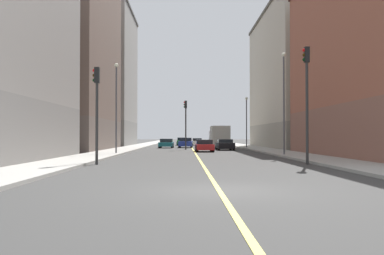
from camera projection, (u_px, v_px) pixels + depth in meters
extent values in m
plane|color=#373736|center=(219.00, 190.00, 13.09)|extent=(400.00, 400.00, 0.00)
cube|color=#9E9B93|center=(248.00, 147.00, 62.22)|extent=(3.34, 168.00, 0.15)
cube|color=#9E9B93|center=(135.00, 147.00, 61.93)|extent=(3.34, 168.00, 0.15)
cube|color=#E5D14C|center=(192.00, 147.00, 62.07)|extent=(0.16, 154.00, 0.01)
cube|color=#9D9688|center=(298.00, 136.00, 59.11)|extent=(9.35, 25.37, 3.25)
cube|color=#BCB29E|center=(298.00, 69.00, 59.29)|extent=(9.35, 25.37, 15.05)
cube|color=#545047|center=(298.00, 13.00, 59.44)|extent=(9.65, 25.67, 0.40)
cube|color=brown|center=(67.00, 135.00, 49.66)|extent=(9.35, 19.84, 3.52)
cube|color=brown|center=(68.00, 41.00, 49.87)|extent=(9.35, 19.84, 18.20)
cube|color=slate|center=(103.00, 134.00, 71.95)|extent=(9.35, 17.68, 4.00)
cube|color=gray|center=(104.00, 67.00, 72.16)|extent=(9.35, 17.68, 18.10)
cube|color=#3B3937|center=(104.00, 12.00, 72.34)|extent=(9.65, 17.98, 0.40)
cylinder|color=#2D2D2D|center=(307.00, 113.00, 25.12)|extent=(0.16, 0.16, 5.92)
cube|color=black|center=(307.00, 55.00, 25.19)|extent=(0.28, 0.32, 0.90)
sphere|color=red|center=(304.00, 50.00, 25.19)|extent=(0.20, 0.20, 0.20)
sphere|color=#352204|center=(304.00, 55.00, 25.19)|extent=(0.20, 0.20, 0.20)
sphere|color=black|center=(304.00, 60.00, 25.18)|extent=(0.20, 0.20, 0.20)
cylinder|color=#2D2D2D|center=(97.00, 124.00, 24.89)|extent=(0.16, 0.16, 4.69)
cube|color=black|center=(97.00, 75.00, 24.95)|extent=(0.28, 0.32, 0.90)
sphere|color=red|center=(94.00, 70.00, 24.95)|extent=(0.20, 0.20, 0.20)
sphere|color=#352204|center=(94.00, 75.00, 24.95)|extent=(0.20, 0.20, 0.20)
sphere|color=black|center=(94.00, 80.00, 24.94)|extent=(0.20, 0.20, 0.20)
cylinder|color=#2D2D2D|center=(186.00, 129.00, 51.68)|extent=(0.16, 0.16, 4.96)
cube|color=black|center=(186.00, 104.00, 51.74)|extent=(0.28, 0.32, 0.90)
sphere|color=red|center=(184.00, 102.00, 51.74)|extent=(0.20, 0.20, 0.20)
sphere|color=#352204|center=(184.00, 105.00, 51.74)|extent=(0.20, 0.20, 0.20)
sphere|color=black|center=(184.00, 107.00, 51.73)|extent=(0.20, 0.20, 0.20)
cylinder|color=#4C4C51|center=(284.00, 105.00, 35.31)|extent=(0.14, 0.14, 7.98)
sphere|color=#EAEACC|center=(284.00, 55.00, 35.39)|extent=(0.36, 0.36, 0.36)
cylinder|color=#4C4C51|center=(116.00, 110.00, 38.35)|extent=(0.14, 0.14, 7.61)
sphere|color=#EAEACC|center=(116.00, 65.00, 38.42)|extent=(0.36, 0.36, 0.36)
cylinder|color=#4C4C51|center=(246.00, 123.00, 56.55)|extent=(0.14, 0.14, 6.24)
sphere|color=#EAEACC|center=(246.00, 98.00, 56.62)|extent=(0.36, 0.36, 0.36)
cube|color=orange|center=(215.00, 143.00, 70.59)|extent=(2.02, 4.37, 0.68)
cube|color=black|center=(215.00, 139.00, 70.56)|extent=(1.71, 2.18, 0.42)
cylinder|color=black|center=(209.00, 144.00, 71.94)|extent=(0.24, 0.65, 0.64)
cylinder|color=black|center=(220.00, 144.00, 71.91)|extent=(0.24, 0.65, 0.64)
cylinder|color=black|center=(210.00, 144.00, 69.27)|extent=(0.24, 0.65, 0.64)
cylinder|color=black|center=(220.00, 144.00, 69.24)|extent=(0.24, 0.65, 0.64)
cube|color=black|center=(225.00, 145.00, 50.49)|extent=(1.92, 4.55, 0.64)
cube|color=black|center=(225.00, 141.00, 50.42)|extent=(1.66, 2.20, 0.40)
cylinder|color=black|center=(217.00, 147.00, 51.86)|extent=(0.23, 0.64, 0.64)
cylinder|color=black|center=(231.00, 147.00, 51.92)|extent=(0.23, 0.64, 0.64)
cylinder|color=black|center=(219.00, 148.00, 49.06)|extent=(0.23, 0.64, 0.64)
cylinder|color=black|center=(234.00, 148.00, 49.12)|extent=(0.23, 0.64, 0.64)
cube|color=#196670|center=(166.00, 144.00, 59.72)|extent=(2.01, 4.05, 0.56)
cube|color=black|center=(166.00, 140.00, 59.89)|extent=(1.70, 1.83, 0.48)
cylinder|color=black|center=(161.00, 145.00, 60.97)|extent=(0.24, 0.65, 0.64)
cylinder|color=black|center=(173.00, 145.00, 60.93)|extent=(0.24, 0.65, 0.64)
cylinder|color=black|center=(159.00, 146.00, 58.50)|extent=(0.24, 0.65, 0.64)
cylinder|color=black|center=(172.00, 146.00, 58.46)|extent=(0.24, 0.65, 0.64)
cube|color=white|center=(197.00, 142.00, 77.08)|extent=(1.78, 4.15, 0.56)
cube|color=black|center=(197.00, 139.00, 77.28)|extent=(1.56, 2.08, 0.47)
cylinder|color=black|center=(192.00, 143.00, 78.35)|extent=(0.22, 0.64, 0.64)
cylinder|color=black|center=(201.00, 143.00, 78.38)|extent=(0.22, 0.64, 0.64)
cylinder|color=black|center=(193.00, 144.00, 75.78)|extent=(0.22, 0.64, 0.64)
cylinder|color=black|center=(202.00, 144.00, 75.81)|extent=(0.22, 0.64, 0.64)
cube|color=#23389E|center=(186.00, 144.00, 61.12)|extent=(2.05, 4.38, 0.69)
cube|color=black|center=(186.00, 139.00, 61.18)|extent=(1.71, 1.90, 0.48)
cylinder|color=black|center=(180.00, 145.00, 62.47)|extent=(0.25, 0.65, 0.64)
cylinder|color=black|center=(192.00, 145.00, 62.42)|extent=(0.25, 0.65, 0.64)
cylinder|color=black|center=(179.00, 146.00, 59.81)|extent=(0.25, 0.65, 0.64)
cylinder|color=black|center=(191.00, 146.00, 59.76)|extent=(0.25, 0.65, 0.64)
cube|color=#1E6B38|center=(182.00, 142.00, 75.79)|extent=(2.01, 4.51, 0.70)
cube|color=black|center=(182.00, 139.00, 75.97)|extent=(1.71, 2.27, 0.46)
cylinder|color=black|center=(177.00, 143.00, 77.11)|extent=(0.24, 0.65, 0.64)
cylinder|color=black|center=(187.00, 143.00, 77.21)|extent=(0.24, 0.65, 0.64)
cylinder|color=black|center=(177.00, 144.00, 74.36)|extent=(0.24, 0.65, 0.64)
cylinder|color=black|center=(187.00, 144.00, 74.46)|extent=(0.24, 0.65, 0.64)
cube|color=red|center=(204.00, 147.00, 45.36)|extent=(1.89, 4.26, 0.57)
cube|color=black|center=(204.00, 142.00, 45.30)|extent=(1.62, 2.07, 0.46)
cylinder|color=black|center=(196.00, 148.00, 46.63)|extent=(0.23, 0.64, 0.64)
cylinder|color=black|center=(211.00, 148.00, 46.70)|extent=(0.23, 0.64, 0.64)
cylinder|color=black|center=(197.00, 149.00, 44.02)|extent=(0.23, 0.64, 0.64)
cylinder|color=black|center=(213.00, 149.00, 44.08)|extent=(0.23, 0.64, 0.64)
cube|color=beige|center=(218.00, 138.00, 62.32)|extent=(2.35, 2.15, 2.01)
cube|color=#B2B2A8|center=(220.00, 135.00, 58.26)|extent=(2.35, 5.06, 2.52)
cylinder|color=black|center=(210.00, 144.00, 61.90)|extent=(0.30, 0.90, 0.90)
cylinder|color=black|center=(225.00, 144.00, 61.94)|extent=(0.30, 0.90, 0.90)
cylinder|color=black|center=(212.00, 145.00, 57.15)|extent=(0.30, 0.90, 0.90)
cylinder|color=black|center=(229.00, 145.00, 57.19)|extent=(0.30, 0.90, 0.90)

